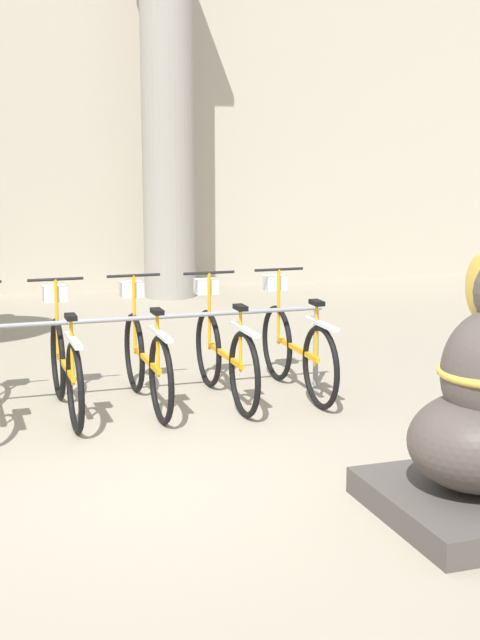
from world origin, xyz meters
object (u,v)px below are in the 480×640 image
(bicycle_4, at_px, (146,357))
(bicycle_5, at_px, (224,352))
(bicycle_6, at_px, (296,347))
(bicycle_3, at_px, (65,364))

(bicycle_4, bearing_deg, bicycle_5, -3.26)
(bicycle_4, relative_size, bicycle_6, 1.00)
(bicycle_3, bearing_deg, bicycle_6, 0.30)
(bicycle_3, xyz_separation_m, bicycle_6, (2.08, 0.01, 0.00))
(bicycle_4, relative_size, bicycle_5, 1.00)
(bicycle_6, bearing_deg, bicycle_5, -178.14)
(bicycle_3, height_order, bicycle_6, same)
(bicycle_3, relative_size, bicycle_6, 1.00)
(bicycle_3, distance_m, bicycle_5, 1.38)
(bicycle_3, xyz_separation_m, bicycle_5, (1.38, -0.01, 0.00))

